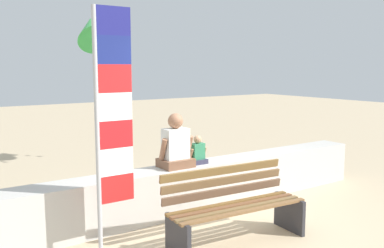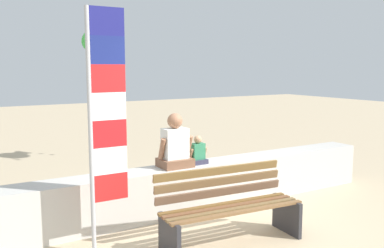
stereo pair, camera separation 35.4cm
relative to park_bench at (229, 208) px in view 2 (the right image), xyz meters
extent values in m
plane|color=#C9B28D|center=(0.30, 0.25, -0.42)|extent=(40.00, 40.00, 0.00)
cube|color=beige|center=(0.30, 1.21, -0.08)|extent=(6.40, 0.49, 0.69)
cube|color=brown|center=(-0.02, -0.25, 0.03)|extent=(1.76, 0.21, 0.03)
cube|color=brown|center=(-0.01, -0.14, 0.03)|extent=(1.76, 0.21, 0.03)
cube|color=brown|center=(0.00, -0.03, 0.03)|extent=(1.76, 0.21, 0.03)
cube|color=brown|center=(0.01, 0.08, 0.03)|extent=(1.76, 0.21, 0.03)
cube|color=brown|center=(0.01, 0.19, 0.15)|extent=(1.76, 0.19, 0.10)
cube|color=brown|center=(0.02, 0.21, 0.28)|extent=(1.76, 0.19, 0.10)
cube|color=brown|center=(0.02, 0.23, 0.41)|extent=(1.76, 0.19, 0.10)
cube|color=#2D2D33|center=(-0.82, -0.02, -0.20)|extent=(0.09, 0.53, 0.45)
cube|color=#2D2D33|center=(0.81, -0.15, -0.20)|extent=(0.09, 0.53, 0.45)
cube|color=brown|center=(-0.07, 1.21, 0.33)|extent=(0.45, 0.37, 0.12)
cube|color=white|center=(-0.07, 1.21, 0.61)|extent=(0.35, 0.23, 0.43)
cylinder|color=#A06C4E|center=(-0.29, 1.19, 0.55)|extent=(0.07, 0.17, 0.32)
cylinder|color=#A06C4E|center=(0.14, 1.19, 0.55)|extent=(0.07, 0.17, 0.32)
sphere|color=#A06C4E|center=(-0.07, 1.21, 0.93)|extent=(0.22, 0.22, 0.22)
cube|color=#343348|center=(0.31, 1.21, 0.30)|extent=(0.25, 0.20, 0.07)
cube|color=#318258|center=(0.31, 1.21, 0.45)|extent=(0.19, 0.12, 0.24)
cylinder|color=tan|center=(0.19, 1.20, 0.42)|extent=(0.04, 0.10, 0.17)
cylinder|color=tan|center=(0.43, 1.20, 0.42)|extent=(0.04, 0.10, 0.17)
sphere|color=tan|center=(0.31, 1.21, 0.63)|extent=(0.12, 0.12, 0.12)
cylinder|color=#B7B7BC|center=(-1.51, 0.52, 0.96)|extent=(0.05, 0.05, 2.76)
cube|color=red|center=(-1.28, 0.52, 0.32)|extent=(0.40, 0.02, 0.31)
cube|color=white|center=(-1.28, 0.52, 0.63)|extent=(0.40, 0.02, 0.31)
cube|color=red|center=(-1.28, 0.52, 0.94)|extent=(0.40, 0.02, 0.31)
cube|color=white|center=(-1.28, 0.52, 1.25)|extent=(0.40, 0.02, 0.31)
cube|color=red|center=(-1.28, 0.52, 1.56)|extent=(0.40, 0.02, 0.31)
cube|color=navy|center=(-1.28, 0.52, 1.87)|extent=(0.40, 0.02, 0.31)
cube|color=navy|center=(-1.28, 0.52, 2.18)|extent=(0.40, 0.02, 0.31)
cone|color=green|center=(-0.63, 2.78, 2.29)|extent=(0.68, 0.84, 0.78)
sphere|color=#3CC355|center=(-0.53, 2.77, 2.11)|extent=(0.08, 0.08, 0.08)
sphere|color=#3CC355|center=(-0.43, 2.76, 1.93)|extent=(0.08, 0.08, 0.08)
sphere|color=#3CC355|center=(-0.33, 2.75, 1.75)|extent=(0.08, 0.08, 0.08)
camera|label=1|loc=(-3.20, -3.78, 1.69)|focal=39.38mm
camera|label=2|loc=(-2.90, -3.97, 1.69)|focal=39.38mm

